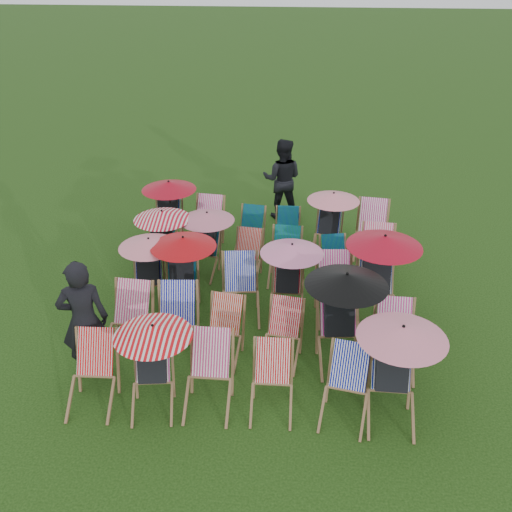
# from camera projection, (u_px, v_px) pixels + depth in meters

# --- Properties ---
(ground) EXTENTS (100.00, 100.00, 0.00)m
(ground) POSITION_uv_depth(u_px,v_px,m) (260.00, 314.00, 9.64)
(ground) COLOR black
(ground) RESTS_ON ground
(deckchair_0) EXTENTS (0.66, 0.89, 0.94)m
(deckchair_0) POSITION_uv_depth(u_px,v_px,m) (91.00, 375.00, 7.60)
(deckchair_0) COLOR olive
(deckchair_0) RESTS_ON ground
(deckchair_1) EXTENTS (1.03, 1.11, 1.23)m
(deckchair_1) POSITION_uv_depth(u_px,v_px,m) (152.00, 366.00, 7.48)
(deckchair_1) COLOR olive
(deckchair_1) RESTS_ON ground
(deckchair_2) EXTENTS (0.64, 0.90, 0.97)m
(deckchair_2) POSITION_uv_depth(u_px,v_px,m) (209.00, 376.00, 7.55)
(deckchair_2) COLOR olive
(deckchair_2) RESTS_ON ground
(deckchair_3) EXTENTS (0.60, 0.82, 0.88)m
(deckchair_3) POSITION_uv_depth(u_px,v_px,m) (272.00, 383.00, 7.50)
(deckchair_3) COLOR olive
(deckchair_3) RESTS_ON ground
(deckchair_4) EXTENTS (0.75, 0.94, 0.92)m
(deckchair_4) POSITION_uv_depth(u_px,v_px,m) (346.00, 388.00, 7.38)
(deckchair_4) COLOR olive
(deckchair_4) RESTS_ON ground
(deckchair_5) EXTENTS (1.15, 1.19, 1.36)m
(deckchair_5) POSITION_uv_depth(u_px,v_px,m) (395.00, 372.00, 7.27)
(deckchair_5) COLOR olive
(deckchair_5) RESTS_ON ground
(deckchair_6) EXTENTS (0.72, 0.96, 1.00)m
(deckchair_6) POSITION_uv_depth(u_px,v_px,m) (128.00, 323.00, 8.58)
(deckchair_6) COLOR olive
(deckchair_6) RESTS_ON ground
(deckchair_7) EXTENTS (0.74, 0.97, 1.00)m
(deckchair_7) POSITION_uv_depth(u_px,v_px,m) (176.00, 324.00, 8.55)
(deckchair_7) COLOR olive
(deckchair_7) RESTS_ON ground
(deckchair_8) EXTENTS (0.68, 0.87, 0.88)m
(deckchair_8) POSITION_uv_depth(u_px,v_px,m) (223.00, 332.00, 8.47)
(deckchair_8) COLOR olive
(deckchair_8) RESTS_ON ground
(deckchair_9) EXTENTS (0.68, 0.87, 0.86)m
(deckchair_9) POSITION_uv_depth(u_px,v_px,m) (282.00, 334.00, 8.43)
(deckchair_9) COLOR olive
(deckchair_9) RESTS_ON ground
(deckchair_10) EXTENTS (1.20, 1.29, 1.43)m
(deckchair_10) POSITION_uv_depth(u_px,v_px,m) (342.00, 318.00, 8.26)
(deckchair_10) COLOR olive
(deckchair_10) RESTS_ON ground
(deckchair_11) EXTENTS (0.66, 0.91, 0.96)m
(deckchair_11) POSITION_uv_depth(u_px,v_px,m) (394.00, 340.00, 8.23)
(deckchair_11) COLOR olive
(deckchair_11) RESTS_ON ground
(deckchair_12) EXTENTS (1.02, 1.10, 1.21)m
(deckchair_12) POSITION_uv_depth(u_px,v_px,m) (149.00, 271.00, 9.64)
(deckchair_12) COLOR olive
(deckchair_12) RESTS_ON ground
(deckchair_13) EXTENTS (1.09, 1.18, 1.30)m
(deckchair_13) POSITION_uv_depth(u_px,v_px,m) (182.00, 273.00, 9.50)
(deckchair_13) COLOR olive
(deckchair_13) RESTS_ON ground
(deckchair_14) EXTENTS (0.76, 0.98, 0.98)m
(deckchair_14) POSITION_uv_depth(u_px,v_px,m) (241.00, 289.00, 9.40)
(deckchair_14) COLOR olive
(deckchair_14) RESTS_ON ground
(deckchair_15) EXTENTS (1.04, 1.08, 1.24)m
(deckchair_15) POSITION_uv_depth(u_px,v_px,m) (288.00, 278.00, 9.41)
(deckchair_15) COLOR olive
(deckchair_15) RESTS_ON ground
(deckchair_16) EXTENTS (0.74, 0.98, 1.00)m
(deckchair_16) POSITION_uv_depth(u_px,v_px,m) (336.00, 289.00, 9.40)
(deckchair_16) COLOR olive
(deckchair_16) RESTS_ON ground
(deckchair_17) EXTENTS (1.22, 1.28, 1.45)m
(deckchair_17) POSITION_uv_depth(u_px,v_px,m) (379.00, 276.00, 9.24)
(deckchair_17) COLOR olive
(deckchair_17) RESTS_ON ground
(deckchair_18) EXTENTS (1.04, 1.08, 1.24)m
(deckchair_18) POSITION_uv_depth(u_px,v_px,m) (161.00, 242.00, 10.53)
(deckchair_18) COLOR olive
(deckchair_18) RESTS_ON ground
(deckchair_19) EXTENTS (1.01, 1.07, 1.20)m
(deckchair_19) POSITION_uv_depth(u_px,v_px,m) (204.00, 242.00, 10.57)
(deckchair_19) COLOR olive
(deckchair_19) RESTS_ON ground
(deckchair_20) EXTENTS (0.64, 0.83, 0.84)m
(deckchair_20) POSITION_uv_depth(u_px,v_px,m) (246.00, 256.00, 10.53)
(deckchair_20) COLOR olive
(deckchair_20) RESTS_ON ground
(deckchair_21) EXTENTS (0.65, 0.88, 0.92)m
(deckchair_21) POSITION_uv_depth(u_px,v_px,m) (285.00, 257.00, 10.43)
(deckchair_21) COLOR olive
(deckchair_21) RESTS_ON ground
(deckchair_22) EXTENTS (0.68, 0.84, 0.81)m
(deckchair_22) POSITION_uv_depth(u_px,v_px,m) (336.00, 263.00, 10.35)
(deckchair_22) COLOR olive
(deckchair_22) RESTS_ON ground
(deckchair_23) EXTENTS (0.72, 0.96, 0.99)m
(deckchair_23) POSITION_uv_depth(u_px,v_px,m) (377.00, 257.00, 10.34)
(deckchair_23) COLOR olive
(deckchair_23) RESTS_ON ground
(deckchair_24) EXTENTS (1.10, 1.16, 1.30)m
(deckchair_24) POSITION_uv_depth(u_px,v_px,m) (168.00, 212.00, 11.61)
(deckchair_24) COLOR olive
(deckchair_24) RESTS_ON ground
(deckchair_25) EXTENTS (0.74, 0.96, 0.98)m
(deckchair_25) POSITION_uv_depth(u_px,v_px,m) (206.00, 225.00, 11.54)
(deckchair_25) COLOR olive
(deckchair_25) RESTS_ON ground
(deckchair_26) EXTENTS (0.64, 0.83, 0.83)m
(deckchair_26) POSITION_uv_depth(u_px,v_px,m) (250.00, 231.00, 11.47)
(deckchair_26) COLOR olive
(deckchair_26) RESTS_ON ground
(deckchair_27) EXTENTS (0.54, 0.76, 0.82)m
(deckchair_27) POSITION_uv_depth(u_px,v_px,m) (287.00, 232.00, 11.44)
(deckchair_27) COLOR olive
(deckchair_27) RESTS_ON ground
(deckchair_28) EXTENTS (1.03, 1.09, 1.22)m
(deckchair_28) POSITION_uv_depth(u_px,v_px,m) (329.00, 222.00, 11.30)
(deckchair_28) COLOR olive
(deckchair_28) RESTS_ON ground
(deckchair_29) EXTENTS (0.77, 1.00, 1.01)m
(deckchair_29) POSITION_uv_depth(u_px,v_px,m) (372.00, 230.00, 11.29)
(deckchair_29) COLOR olive
(deckchair_29) RESTS_ON ground
(person_left) EXTENTS (0.78, 0.63, 1.87)m
(person_left) POSITION_uv_depth(u_px,v_px,m) (84.00, 320.00, 7.88)
(person_left) COLOR black
(person_left) RESTS_ON ground
(person_rear) EXTENTS (0.93, 0.75, 1.82)m
(person_rear) POSITION_uv_depth(u_px,v_px,m) (282.00, 179.00, 12.59)
(person_rear) COLOR black
(person_rear) RESTS_ON ground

